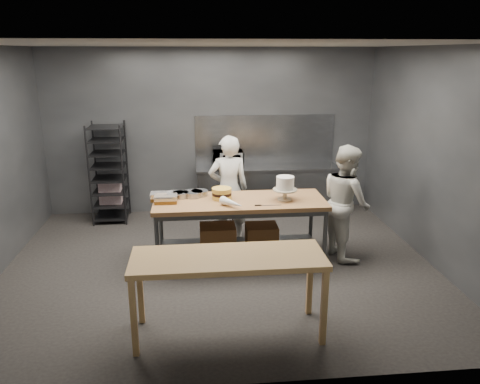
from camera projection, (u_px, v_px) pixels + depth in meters
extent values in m
plane|color=black|center=(220.00, 265.00, 6.64)|extent=(6.00, 6.00, 0.00)
cube|color=#4C4F54|center=(211.00, 132.00, 8.59)|extent=(6.00, 0.04, 3.00)
cube|color=olive|center=(240.00, 202.00, 6.56)|extent=(2.40, 0.90, 0.06)
cube|color=#47494C|center=(240.00, 247.00, 6.76)|extent=(2.25, 0.75, 0.03)
cylinder|color=#47494C|center=(157.00, 246.00, 6.21)|extent=(0.06, 0.06, 0.86)
cylinder|color=#47494C|center=(161.00, 226.00, 6.95)|extent=(0.06, 0.06, 0.86)
cylinder|color=#47494C|center=(325.00, 240.00, 6.43)|extent=(0.06, 0.06, 0.86)
cylinder|color=#47494C|center=(311.00, 220.00, 7.17)|extent=(0.06, 0.06, 0.86)
cube|color=brown|center=(218.00, 237.00, 6.63)|extent=(0.50, 0.40, 0.35)
cube|color=brown|center=(262.00, 235.00, 6.78)|extent=(0.45, 0.38, 0.30)
cube|color=#A18042|center=(228.00, 259.00, 4.81)|extent=(2.00, 0.70, 0.06)
cube|color=#A18042|center=(134.00, 318.00, 4.56)|extent=(0.06, 0.06, 0.84)
cube|color=#A18042|center=(140.00, 288.00, 5.13)|extent=(0.06, 0.06, 0.84)
cube|color=#A18042|center=(324.00, 308.00, 4.74)|extent=(0.06, 0.06, 0.84)
cube|color=#A18042|center=(310.00, 280.00, 5.31)|extent=(0.06, 0.06, 0.84)
cube|color=slate|center=(267.00, 167.00, 8.56)|extent=(2.60, 0.60, 0.04)
cube|color=slate|center=(267.00, 191.00, 8.69)|extent=(2.56, 0.56, 0.86)
cube|color=slate|center=(265.00, 139.00, 8.71)|extent=(2.60, 0.02, 0.90)
cube|color=black|center=(109.00, 173.00, 8.22)|extent=(0.61, 0.66, 1.75)
cube|color=silver|center=(111.00, 191.00, 8.31)|extent=(0.38, 0.24, 0.45)
imported|color=white|center=(229.00, 189.00, 7.28)|extent=(0.65, 0.45, 1.71)
imported|color=silver|center=(346.00, 202.00, 6.76)|extent=(0.74, 0.89, 1.66)
imported|color=black|center=(228.00, 159.00, 8.44)|extent=(0.54, 0.37, 0.30)
cylinder|color=#C0B49A|center=(285.00, 199.00, 6.55)|extent=(0.20, 0.20, 0.02)
cylinder|color=#C0B49A|center=(285.00, 194.00, 6.53)|extent=(0.06, 0.06, 0.12)
cylinder|color=#C0B49A|center=(285.00, 190.00, 6.51)|extent=(0.34, 0.34, 0.02)
cylinder|color=white|center=(285.00, 183.00, 6.48)|extent=(0.25, 0.25, 0.18)
cylinder|color=gold|center=(222.00, 197.00, 6.58)|extent=(0.28, 0.28, 0.06)
cylinder|color=black|center=(222.00, 194.00, 6.57)|extent=(0.28, 0.28, 0.04)
cylinder|color=gold|center=(222.00, 190.00, 6.55)|extent=(0.28, 0.28, 0.06)
cylinder|color=gray|center=(181.00, 195.00, 6.65)|extent=(0.23, 0.23, 0.07)
cylinder|color=gray|center=(200.00, 193.00, 6.74)|extent=(0.24, 0.24, 0.07)
cylinder|color=gray|center=(175.00, 195.00, 6.66)|extent=(0.25, 0.25, 0.07)
cylinder|color=gray|center=(193.00, 194.00, 6.70)|extent=(0.29, 0.29, 0.07)
cone|color=white|center=(232.00, 203.00, 6.21)|extent=(0.34, 0.37, 0.12)
cube|color=slate|center=(271.00, 205.00, 6.31)|extent=(0.28, 0.02, 0.00)
cube|color=black|center=(258.00, 205.00, 6.29)|extent=(0.09, 0.02, 0.02)
cube|color=#96611E|center=(166.00, 201.00, 6.42)|extent=(0.30, 0.20, 0.05)
cube|color=silver|center=(166.00, 197.00, 6.40)|extent=(0.31, 0.21, 0.06)
cube|color=#96611E|center=(162.00, 199.00, 6.52)|extent=(0.30, 0.20, 0.05)
cube|color=silver|center=(162.00, 195.00, 6.51)|extent=(0.31, 0.21, 0.06)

